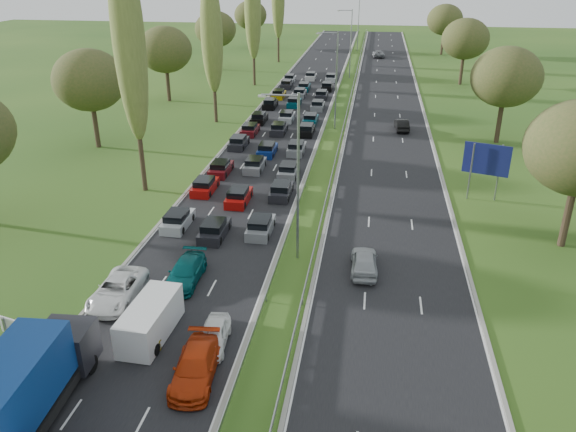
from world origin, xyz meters
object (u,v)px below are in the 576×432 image
at_px(blue_lorry, 25,387).
at_px(info_sign, 12,330).
at_px(direction_sign, 486,162).
at_px(white_van_rear, 152,318).
at_px(near_car_2, 117,290).

bearing_deg(blue_lorry, info_sign, 125.56).
relative_size(info_sign, direction_sign, 0.40).
bearing_deg(white_van_rear, info_sign, -156.40).
bearing_deg(near_car_2, blue_lorry, -88.12).
relative_size(near_car_2, direction_sign, 1.03).
height_order(near_car_2, white_van_rear, white_van_rear).
height_order(info_sign, direction_sign, direction_sign).
xyz_separation_m(info_sign, direction_sign, (28.80, 26.37, 2.20)).
bearing_deg(direction_sign, blue_lorry, -128.72).
height_order(blue_lorry, direction_sign, direction_sign).
bearing_deg(white_van_rear, near_car_2, 141.90).
relative_size(near_car_2, white_van_rear, 1.03).
bearing_deg(white_van_rear, blue_lorry, -109.88).
xyz_separation_m(near_car_2, direction_sign, (25.37, 20.72, 2.81)).
distance_m(info_sign, direction_sign, 39.11).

